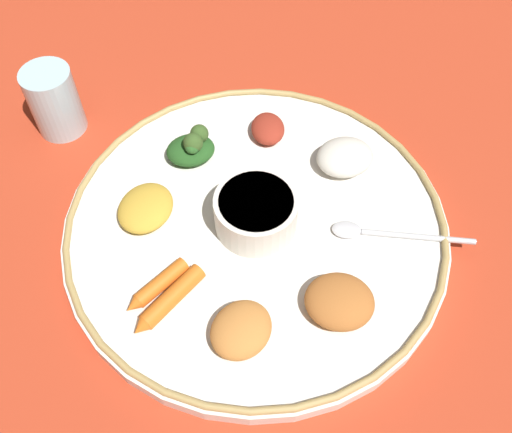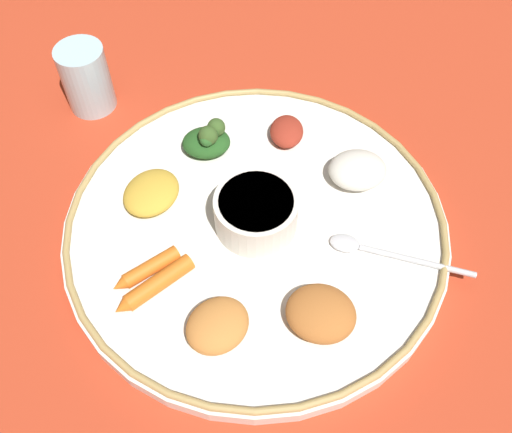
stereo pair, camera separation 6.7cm
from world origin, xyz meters
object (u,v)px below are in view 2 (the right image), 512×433
(center_bowl, at_px, (256,212))
(greens_pile, at_px, (207,140))
(carrot_near_spoon, at_px, (147,270))
(drinking_glass, at_px, (87,82))
(spoon, at_px, (378,251))
(carrot_outer, at_px, (155,285))

(center_bowl, relative_size, greens_pile, 1.31)
(center_bowl, relative_size, carrot_near_spoon, 1.17)
(center_bowl, bearing_deg, drinking_glass, -65.74)
(carrot_near_spoon, bearing_deg, drinking_glass, -91.21)
(spoon, height_order, greens_pile, greens_pile)
(carrot_outer, bearing_deg, drinking_glass, -90.66)
(center_bowl, relative_size, drinking_glass, 1.02)
(spoon, xyz_separation_m, greens_pile, (0.13, -0.22, 0.02))
(spoon, distance_m, carrot_outer, 0.25)
(greens_pile, xyz_separation_m, drinking_glass, (0.12, -0.16, 0.00))
(spoon, bearing_deg, carrot_near_spoon, -16.29)
(center_bowl, xyz_separation_m, drinking_glass, (0.13, -0.29, -0.00))
(spoon, xyz_separation_m, drinking_glass, (0.24, -0.38, 0.02))
(carrot_near_spoon, bearing_deg, greens_pile, -130.30)
(carrot_near_spoon, height_order, carrot_outer, carrot_outer)
(greens_pile, height_order, carrot_outer, greens_pile)
(center_bowl, bearing_deg, greens_pile, -83.92)
(carrot_outer, bearing_deg, greens_pile, -125.70)
(spoon, xyz_separation_m, carrot_near_spoon, (0.25, -0.07, 0.00))
(center_bowl, xyz_separation_m, carrot_outer, (0.13, 0.04, -0.02))
(center_bowl, height_order, carrot_near_spoon, center_bowl)
(carrot_near_spoon, distance_m, drinking_glass, 0.30)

